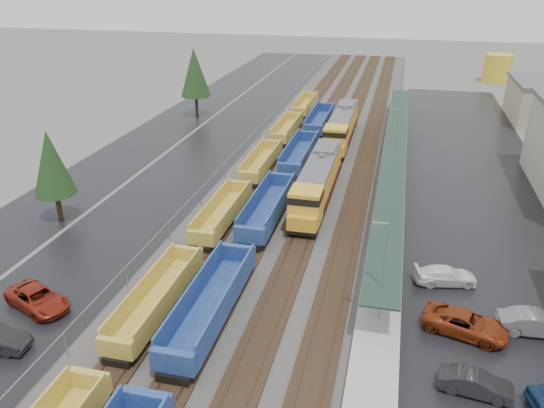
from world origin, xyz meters
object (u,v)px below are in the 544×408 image
Objects in this scene: parked_car_east_c at (446,276)px; parked_car_east_a at (476,384)px; parked_car_east_b at (466,324)px; parked_car_east_e at (535,323)px; storage_tank at (497,68)px; well_string_yellow at (223,213)px; parked_car_west_c at (37,299)px; locomotive_trail at (342,127)px; locomotive_lead at (317,182)px; well_string_blue at (244,248)px.

parked_car_east_a is at bearing 172.37° from parked_car_east_c.
parked_car_east_e reaches higher than parked_car_east_b.
well_string_yellow is at bearing -114.03° from storage_tank.
well_string_yellow is 18.56× the size of parked_car_west_c.
locomotive_trail is 29.19m from well_string_yellow.
locomotive_lead is at bearing -13.29° from parked_car_west_c.
storage_tank reaches higher than parked_car_east_b.
storage_tank is 104.47m from parked_car_west_c.
parked_car_east_a is (-13.64, -96.30, -2.20)m from storage_tank.
parked_car_east_c is (12.31, -33.99, -1.64)m from locomotive_trail.
well_string_yellow is 23.90× the size of parked_car_east_a.
locomotive_trail is 3.41× the size of parked_car_east_b.
well_string_yellow is at bearing 57.27° from parked_car_east_a.
locomotive_lead is 21.00m from locomotive_trail.
parked_car_east_e is (17.85, -39.02, -1.53)m from locomotive_trail.
storage_tank is 1.18× the size of parked_car_east_e.
locomotive_trail is 34.67m from well_string_blue.
parked_car_east_a is at bearing -70.43° from parked_car_west_c.
locomotive_trail is 0.19× the size of well_string_yellow.
locomotive_lead is 3.54× the size of parked_car_west_c.
parked_car_east_b is 6.21m from parked_car_east_c.
storage_tank is (27.01, 50.47, 0.56)m from locomotive_trail.
locomotive_lead is 23.33m from parked_car_east_b.
locomotive_trail is 3.33× the size of storage_tank.
well_string_blue is at bearing 63.75° from parked_car_east_a.
parked_car_east_c is at bearing -16.34° from well_string_yellow.
well_string_yellow is at bearing -5.84° from parked_car_west_c.
well_string_yellow reaches higher than parked_car_east_c.
parked_car_west_c is (-16.75, -44.37, -1.58)m from locomotive_trail.
parked_car_east_b is at bearing -71.71° from locomotive_trail.
well_string_blue is at bearing -57.90° from well_string_yellow.
parked_car_east_c is (12.31, -12.99, -1.64)m from locomotive_lead.
parked_car_east_a is at bearing -61.69° from locomotive_lead.
well_string_blue is at bearing -110.07° from storage_tank.
parked_car_east_e is at bearing -11.89° from well_string_blue.
parked_car_east_b reaches higher than parked_car_west_c.
well_string_yellow is 85.99m from storage_tank.
parked_car_east_e is at bearing -60.41° from parked_car_east_b.
well_string_blue is 19.71× the size of parked_car_east_e.
well_string_yellow is 7.53m from well_string_blue.
locomotive_trail is 4.02× the size of parked_car_east_c.
locomotive_lead is 76.41m from storage_tank.
well_string_blue reaches higher than well_string_yellow.
parked_car_west_c is at bearing 96.87° from parked_car_east_c.
locomotive_lead is at bearing 73.40° from well_string_blue.
well_string_blue is 20.05× the size of parked_car_east_c.
parked_car_east_e is (21.85, -4.60, -0.42)m from well_string_blue.
parked_car_east_b is at bearing 99.20° from parked_car_east_e.
storage_tank is at bearing -2.43° from parked_car_west_c.
parked_car_west_c is (-12.75, -9.95, -0.47)m from well_string_blue.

